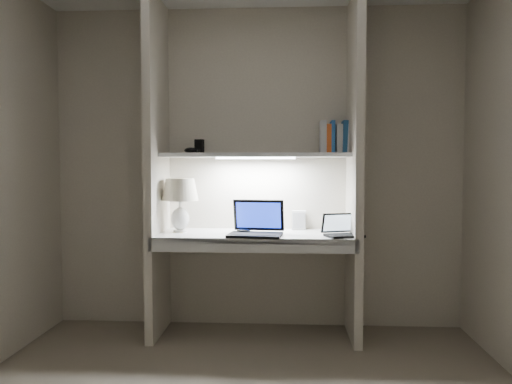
# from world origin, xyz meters

# --- Properties ---
(back_wall) EXTENTS (3.20, 0.01, 2.50)m
(back_wall) POSITION_xyz_m (0.00, 1.50, 1.25)
(back_wall) COLOR beige
(back_wall) RESTS_ON floor
(alcove_panel_left) EXTENTS (0.06, 0.55, 2.50)m
(alcove_panel_left) POSITION_xyz_m (-0.73, 1.23, 1.25)
(alcove_panel_left) COLOR beige
(alcove_panel_left) RESTS_ON floor
(alcove_panel_right) EXTENTS (0.06, 0.55, 2.50)m
(alcove_panel_right) POSITION_xyz_m (0.73, 1.23, 1.25)
(alcove_panel_right) COLOR beige
(alcove_panel_right) RESTS_ON floor
(desk) EXTENTS (1.40, 0.55, 0.04)m
(desk) POSITION_xyz_m (0.00, 1.23, 0.75)
(desk) COLOR white
(desk) RESTS_ON alcove_panel_left
(desk_apron) EXTENTS (1.46, 0.03, 0.10)m
(desk_apron) POSITION_xyz_m (0.00, 0.96, 0.72)
(desk_apron) COLOR silver
(desk_apron) RESTS_ON desk
(shelf) EXTENTS (1.40, 0.36, 0.03)m
(shelf) POSITION_xyz_m (0.00, 1.32, 1.35)
(shelf) COLOR silver
(shelf) RESTS_ON back_wall
(strip_light) EXTENTS (0.60, 0.04, 0.02)m
(strip_light) POSITION_xyz_m (0.00, 1.32, 1.33)
(strip_light) COLOR white
(strip_light) RESTS_ON shelf
(table_lamp) EXTENTS (0.28, 0.28, 0.40)m
(table_lamp) POSITION_xyz_m (-0.56, 1.26, 1.04)
(table_lamp) COLOR white
(table_lamp) RESTS_ON desk
(laptop_main) EXTENTS (0.41, 0.36, 0.25)m
(laptop_main) POSITION_xyz_m (0.02, 1.13, 0.83)
(laptop_main) COLOR black
(laptop_main) RESTS_ON desk
(laptop_netbook) EXTENTS (0.30, 0.29, 0.16)m
(laptop_netbook) POSITION_xyz_m (0.63, 1.10, 0.81)
(laptop_netbook) COLOR black
(laptop_netbook) RESTS_ON desk
(speaker) EXTENTS (0.11, 0.08, 0.15)m
(speaker) POSITION_xyz_m (0.33, 1.45, 0.84)
(speaker) COLOR silver
(speaker) RESTS_ON desk
(mouse) EXTENTS (0.12, 0.08, 0.04)m
(mouse) POSITION_xyz_m (-0.08, 1.18, 0.79)
(mouse) COLOR black
(mouse) RESTS_ON desk
(cable_coil) EXTENTS (0.12, 0.12, 0.01)m
(cable_coil) POSITION_xyz_m (-0.06, 1.22, 0.78)
(cable_coil) COLOR black
(cable_coil) RESTS_ON desk
(sticky_note) EXTENTS (0.08, 0.08, 0.00)m
(sticky_note) POSITION_xyz_m (-0.57, 1.24, 0.77)
(sticky_note) COLOR gold
(sticky_note) RESTS_ON desk
(book_row) EXTENTS (0.23, 0.16, 0.25)m
(book_row) POSITION_xyz_m (0.60, 1.40, 1.48)
(book_row) COLOR white
(book_row) RESTS_ON shelf
(shelf_box) EXTENTS (0.07, 0.06, 0.11)m
(shelf_box) POSITION_xyz_m (-0.45, 1.43, 1.42)
(shelf_box) COLOR black
(shelf_box) RESTS_ON shelf
(shelf_gadget) EXTENTS (0.11, 0.08, 0.04)m
(shelf_gadget) POSITION_xyz_m (-0.50, 1.37, 1.39)
(shelf_gadget) COLOR black
(shelf_gadget) RESTS_ON shelf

